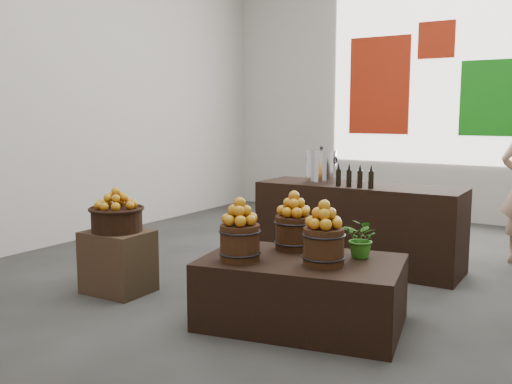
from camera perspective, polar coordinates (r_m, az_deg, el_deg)
The scene contains 21 objects.
ground at distance 5.42m, azimuth 4.94°, elevation -8.23°, with size 7.00×7.00×0.00m, color #3C3C39.
back_wall at distance 8.49m, azimuth 16.19°, elevation 10.94°, with size 6.00×0.04×4.00m, color #B0ABA3.
back_opening at distance 8.39m, azimuth 18.16°, elevation 10.91°, with size 3.20×0.02×2.40m, color white.
deco_red_left at distance 8.64m, azimuth 12.22°, elevation 10.35°, with size 0.90×0.04×1.40m, color #A0210C.
deco_green_right at distance 8.24m, azimuth 22.14°, elevation 8.69°, with size 0.70×0.04×1.00m, color #137912.
deco_red_upper at distance 8.45m, azimuth 17.61°, elevation 14.31°, with size 0.50×0.04×0.50m, color #A0210C.
crate at distance 4.97m, azimuth -13.61°, elevation -6.79°, with size 0.52×0.43×0.52m, color #493022.
wicker_basket at distance 4.89m, azimuth -13.75°, elevation -2.73°, with size 0.42×0.42×0.19m, color black.
apples_in_basket at distance 4.86m, azimuth -13.82°, elevation -0.61°, with size 0.33×0.33×0.18m, color #900704, non-canonical shape.
display_table at distance 4.13m, azimuth 4.57°, elevation -9.92°, with size 1.38×0.85×0.48m, color black.
apple_bucket_front_left at distance 3.98m, azimuth -1.62°, elevation -5.09°, with size 0.28×0.28×0.26m, color #3C2010.
apples_in_bucket_front_left at distance 3.94m, azimuth -1.64°, elevation -1.95°, with size 0.21×0.21×0.19m, color #900704, non-canonical shape.
apple_bucket_front_right at distance 3.89m, azimuth 6.77°, elevation -5.45°, with size 0.28×0.28×0.26m, color #3C2010.
apples_in_bucket_front_right at distance 3.84m, azimuth 6.82°, elevation -2.25°, with size 0.21×0.21×0.19m, color #900704, non-canonical shape.
apple_bucket_rear at distance 4.31m, azimuth 3.78°, elevation -4.10°, with size 0.28×0.28×0.26m, color #3C2010.
apples_in_bucket_rear at distance 4.27m, azimuth 3.81°, elevation -1.19°, with size 0.21×0.21×0.19m, color #900704, non-canonical shape.
herb_garnish_right at distance 4.12m, azimuth 10.59°, elevation -4.57°, with size 0.26×0.22×0.28m, color #276B16.
herb_garnish_left at distance 4.37m, azimuth -1.45°, elevation -3.97°, with size 0.14×0.11×0.25m, color #276B16.
counter at distance 5.69m, azimuth 10.18°, elevation -3.35°, with size 1.98×0.63×0.81m, color black.
stock_pot_left at distance 5.76m, azimuth 6.55°, elevation 2.49°, with size 0.31×0.31×0.31m, color silver.
oil_cruets at distance 5.43m, azimuth 9.56°, elevation 1.67°, with size 0.29×0.05×0.23m, color black, non-canonical shape.
Camera 1 is at (2.37, -4.64, 1.50)m, focal length 40.00 mm.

